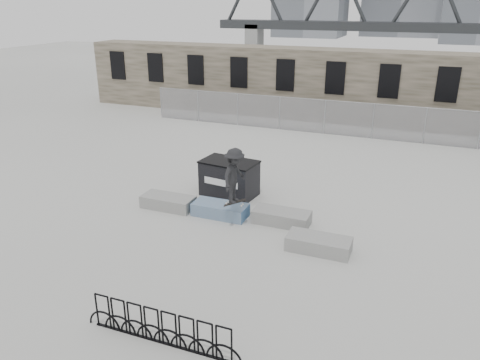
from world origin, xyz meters
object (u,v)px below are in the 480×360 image
(planter_far_left, at_px, (168,201))
(planter_center_left, at_px, (220,209))
(planter_offset, at_px, (319,243))
(dumpster, at_px, (229,178))
(skateboarder, at_px, (235,176))
(planter_center_right, at_px, (282,216))
(bike_rack, at_px, (160,327))

(planter_far_left, bearing_deg, planter_center_left, 2.57)
(planter_far_left, distance_m, planter_offset, 6.15)
(planter_far_left, xyz_separation_m, planter_center_left, (2.13, 0.10, 0.00))
(planter_offset, height_order, dumpster, dumpster)
(planter_far_left, relative_size, skateboarder, 0.94)
(planter_center_right, xyz_separation_m, dumpster, (-2.73, 1.69, 0.47))
(planter_offset, xyz_separation_m, dumpster, (-4.39, 3.13, 0.47))
(planter_far_left, height_order, planter_center_left, same)
(bike_rack, bearing_deg, planter_center_left, 102.72)
(dumpster, distance_m, bike_rack, 8.92)
(planter_center_left, xyz_separation_m, dumpster, (-0.46, 1.93, 0.47))
(planter_far_left, distance_m, planter_center_left, 2.13)
(planter_center_right, height_order, planter_offset, same)
(dumpster, bearing_deg, planter_far_left, -122.47)
(skateboarder, bearing_deg, bike_rack, -167.88)
(planter_center_right, relative_size, planter_offset, 1.00)
(skateboarder, bearing_deg, planter_center_left, 62.64)
(bike_rack, distance_m, skateboarder, 6.46)
(planter_offset, bearing_deg, dumpster, 144.47)
(planter_offset, bearing_deg, skateboarder, 167.38)
(planter_far_left, distance_m, dumpster, 2.67)
(planter_offset, xyz_separation_m, bike_rack, (-2.40, -5.56, 0.18))
(planter_center_left, relative_size, planter_offset, 1.00)
(planter_center_left, height_order, dumpster, dumpster)
(dumpster, xyz_separation_m, skateboarder, (1.23, -2.43, 1.11))
(planter_offset, bearing_deg, bike_rack, -113.34)
(planter_center_right, distance_m, dumpster, 3.24)
(planter_far_left, height_order, planter_offset, same)
(planter_center_left, distance_m, planter_offset, 4.10)
(planter_center_left, bearing_deg, planter_offset, -17.00)
(planter_offset, bearing_deg, planter_far_left, 169.67)
(planter_center_left, xyz_separation_m, planter_offset, (3.92, -1.20, 0.00))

